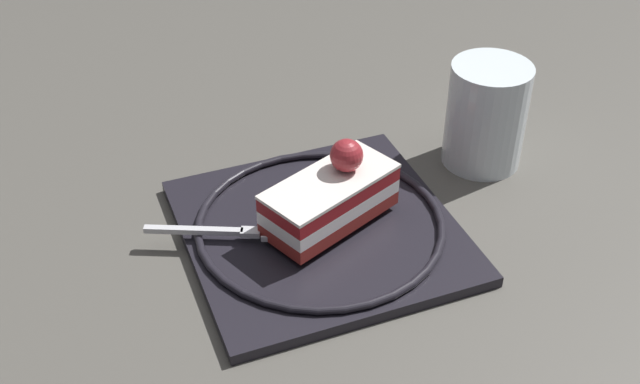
{
  "coord_description": "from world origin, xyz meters",
  "views": [
    {
      "loc": [
        -0.46,
        0.27,
        0.44
      ],
      "look_at": [
        0.01,
        0.03,
        0.05
      ],
      "focal_mm": 44.78,
      "sensor_mm": 36.0,
      "label": 1
    }
  ],
  "objects_px": {
    "dessert_plate": "(320,228)",
    "cake_slice": "(332,196)",
    "drink_glass_near": "(485,120)",
    "fork": "(223,231)"
  },
  "relations": [
    {
      "from": "dessert_plate",
      "to": "cake_slice",
      "type": "relative_size",
      "value": 1.93
    },
    {
      "from": "dessert_plate",
      "to": "cake_slice",
      "type": "distance_m",
      "value": 0.03
    },
    {
      "from": "dessert_plate",
      "to": "drink_glass_near",
      "type": "relative_size",
      "value": 2.42
    },
    {
      "from": "fork",
      "to": "drink_glass_near",
      "type": "bearing_deg",
      "value": -87.86
    },
    {
      "from": "dessert_plate",
      "to": "drink_glass_near",
      "type": "height_order",
      "value": "drink_glass_near"
    },
    {
      "from": "drink_glass_near",
      "to": "fork",
      "type": "bearing_deg",
      "value": 92.14
    },
    {
      "from": "cake_slice",
      "to": "fork",
      "type": "bearing_deg",
      "value": 76.18
    },
    {
      "from": "cake_slice",
      "to": "fork",
      "type": "distance_m",
      "value": 0.09
    },
    {
      "from": "cake_slice",
      "to": "drink_glass_near",
      "type": "xyz_separation_m",
      "value": [
        0.03,
        -0.18,
        0.0
      ]
    },
    {
      "from": "dessert_plate",
      "to": "drink_glass_near",
      "type": "bearing_deg",
      "value": -80.75
    }
  ]
}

